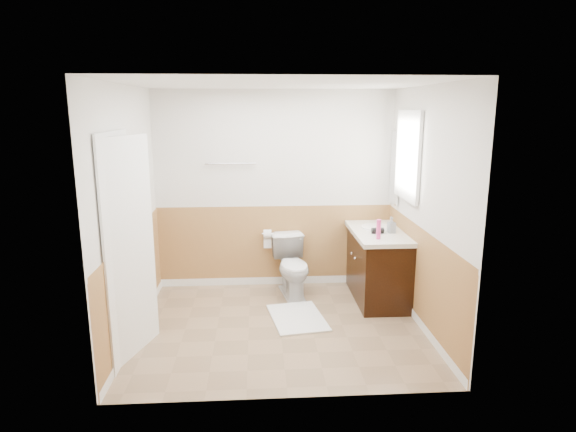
{
  "coord_description": "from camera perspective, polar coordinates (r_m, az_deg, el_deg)",
  "views": [
    {
      "loc": [
        -0.22,
        -4.77,
        2.28
      ],
      "look_at": [
        0.1,
        0.25,
        1.15
      ],
      "focal_mm": 30.28,
      "sensor_mm": 36.0,
      "label": 1
    }
  ],
  "objects": [
    {
      "name": "floor",
      "position": [
        5.29,
        -0.93,
        -12.86
      ],
      "size": [
        3.0,
        3.0,
        0.0
      ],
      "primitive_type": "plane",
      "color": "#8C7051",
      "rests_on": "ground"
    },
    {
      "name": "ceiling",
      "position": [
        4.78,
        -1.04,
        15.29
      ],
      "size": [
        3.0,
        3.0,
        0.0
      ],
      "primitive_type": "plane",
      "rotation": [
        3.14,
        0.0,
        0.0
      ],
      "color": "white",
      "rests_on": "floor"
    },
    {
      "name": "wall_back",
      "position": [
        6.16,
        -1.56,
        3.02
      ],
      "size": [
        3.0,
        0.0,
        3.0
      ],
      "primitive_type": "plane",
      "rotation": [
        1.57,
        0.0,
        0.0
      ],
      "color": "silver",
      "rests_on": "floor"
    },
    {
      "name": "wall_front",
      "position": [
        3.63,
        -0.0,
        -3.82
      ],
      "size": [
        3.0,
        0.0,
        3.0
      ],
      "primitive_type": "plane",
      "rotation": [
        -1.57,
        0.0,
        0.0
      ],
      "color": "silver",
      "rests_on": "floor"
    },
    {
      "name": "wall_left",
      "position": [
        5.05,
        -18.26,
        0.23
      ],
      "size": [
        0.0,
        3.0,
        3.0
      ],
      "primitive_type": "plane",
      "rotation": [
        1.57,
        0.0,
        1.57
      ],
      "color": "silver",
      "rests_on": "floor"
    },
    {
      "name": "wall_right",
      "position": [
        5.18,
        15.84,
        0.69
      ],
      "size": [
        0.0,
        3.0,
        3.0
      ],
      "primitive_type": "plane",
      "rotation": [
        1.57,
        0.0,
        -1.57
      ],
      "color": "silver",
      "rests_on": "floor"
    },
    {
      "name": "wainscot_back",
      "position": [
        6.32,
        -1.51,
        -3.71
      ],
      "size": [
        3.0,
        0.0,
        3.0
      ],
      "primitive_type": "plane",
      "rotation": [
        1.57,
        0.0,
        0.0
      ],
      "color": "#AD7F45",
      "rests_on": "floor"
    },
    {
      "name": "wainscot_front",
      "position": [
        3.92,
        -0.01,
        -14.35
      ],
      "size": [
        3.0,
        0.0,
        3.0
      ],
      "primitive_type": "plane",
      "rotation": [
        -1.57,
        0.0,
        0.0
      ],
      "color": "#AD7F45",
      "rests_on": "floor"
    },
    {
      "name": "wainscot_left",
      "position": [
        5.25,
        -17.56,
        -7.79
      ],
      "size": [
        0.0,
        2.6,
        2.6
      ],
      "primitive_type": "plane",
      "rotation": [
        1.57,
        0.0,
        1.57
      ],
      "color": "#AD7F45",
      "rests_on": "floor"
    },
    {
      "name": "wainscot_right",
      "position": [
        5.37,
        15.24,
        -7.16
      ],
      "size": [
        0.0,
        2.6,
        2.6
      ],
      "primitive_type": "plane",
      "rotation": [
        1.57,
        0.0,
        -1.57
      ],
      "color": "#AD7F45",
      "rests_on": "floor"
    },
    {
      "name": "toilet",
      "position": [
        6.01,
        0.55,
        -5.93
      ],
      "size": [
        0.51,
        0.77,
        0.73
      ],
      "primitive_type": "imported",
      "rotation": [
        0.0,
        0.0,
        0.16
      ],
      "color": "silver",
      "rests_on": "floor"
    },
    {
      "name": "bath_mat",
      "position": [
        5.47,
        1.11,
        -11.85
      ],
      "size": [
        0.67,
        0.88,
        0.02
      ],
      "primitive_type": "cube",
      "rotation": [
        0.0,
        0.0,
        0.16
      ],
      "color": "white",
      "rests_on": "floor"
    },
    {
      "name": "vanity_cabinet",
      "position": [
        5.97,
        10.49,
        -5.93
      ],
      "size": [
        0.55,
        1.1,
        0.8
      ],
      "primitive_type": "cube",
      "color": "black",
      "rests_on": "floor"
    },
    {
      "name": "vanity_knob_left",
      "position": [
        5.76,
        7.89,
        -4.94
      ],
      "size": [
        0.03,
        0.03,
        0.03
      ],
      "primitive_type": "sphere",
      "color": "silver",
      "rests_on": "vanity_cabinet"
    },
    {
      "name": "vanity_knob_right",
      "position": [
        5.95,
        7.51,
        -4.36
      ],
      "size": [
        0.03,
        0.03,
        0.03
      ],
      "primitive_type": "sphere",
      "color": "silver",
      "rests_on": "vanity_cabinet"
    },
    {
      "name": "countertop",
      "position": [
        5.85,
        10.57,
        -1.98
      ],
      "size": [
        0.6,
        1.15,
        0.05
      ],
      "primitive_type": "cube",
      "color": "white",
      "rests_on": "vanity_cabinet"
    },
    {
      "name": "sink_basin",
      "position": [
        5.98,
        10.32,
        -1.29
      ],
      "size": [
        0.36,
        0.36,
        0.02
      ],
      "primitive_type": "cylinder",
      "color": "white",
      "rests_on": "countertop"
    },
    {
      "name": "faucet",
      "position": [
        6.01,
        12.01,
        -0.7
      ],
      "size": [
        0.02,
        0.02,
        0.14
      ],
      "primitive_type": "cylinder",
      "color": "silver",
      "rests_on": "countertop"
    },
    {
      "name": "lotion_bottle",
      "position": [
        5.47,
        10.59,
        -1.54
      ],
      "size": [
        0.05,
        0.05,
        0.22
      ],
      "primitive_type": "cylinder",
      "color": "#EF3D95",
      "rests_on": "countertop"
    },
    {
      "name": "soap_dispenser",
      "position": [
        5.77,
        12.06,
        -1.05
      ],
      "size": [
        0.09,
        0.09,
        0.18
      ],
      "primitive_type": "imported",
      "rotation": [
        0.0,
        0.0,
        0.14
      ],
      "color": "gray",
      "rests_on": "countertop"
    },
    {
      "name": "hair_dryer_body",
      "position": [
        5.71,
        10.48,
        -1.7
      ],
      "size": [
        0.14,
        0.07,
        0.07
      ],
      "primitive_type": "cylinder",
      "rotation": [
        0.0,
        1.57,
        0.0
      ],
      "color": "black",
      "rests_on": "countertop"
    },
    {
      "name": "hair_dryer_handle",
      "position": [
        5.75,
        10.08,
        -1.89
      ],
      "size": [
        0.03,
        0.03,
        0.07
      ],
      "primitive_type": "cylinder",
      "color": "black",
      "rests_on": "countertop"
    },
    {
      "name": "mirror_panel",
      "position": [
        6.16,
        12.43,
        5.55
      ],
      "size": [
        0.02,
        0.35,
        0.9
      ],
      "primitive_type": "cube",
      "color": "silver",
      "rests_on": "wall_right"
    },
    {
      "name": "window_frame",
      "position": [
        5.65,
        13.89,
        6.9
      ],
      "size": [
        0.04,
        0.8,
        1.0
      ],
      "primitive_type": "cube",
      "color": "white",
      "rests_on": "wall_right"
    },
    {
      "name": "window_glass",
      "position": [
        5.65,
        14.04,
        6.9
      ],
      "size": [
        0.01,
        0.7,
        0.9
      ],
      "primitive_type": "cube",
      "color": "white",
      "rests_on": "wall_right"
    },
    {
      "name": "door",
      "position": [
        4.65,
        -18.22,
        -3.7
      ],
      "size": [
        0.29,
        0.78,
        2.04
      ],
      "primitive_type": "cube",
      "rotation": [
        0.0,
        0.0,
        -0.31
      ],
      "color": "white",
      "rests_on": "wall_left"
    },
    {
      "name": "door_frame",
      "position": [
        4.67,
        -19.13,
        -3.58
      ],
      "size": [
        0.02,
        0.92,
        2.1
      ],
      "primitive_type": "cube",
      "color": "white",
      "rests_on": "wall_left"
    },
    {
      "name": "door_knob",
      "position": [
        4.97,
        -16.57,
        -3.42
      ],
      "size": [
        0.06,
        0.06,
        0.06
      ],
      "primitive_type": "sphere",
      "color": "silver",
      "rests_on": "door"
    },
    {
      "name": "towel_bar",
      "position": [
        6.07,
        -6.79,
        6.13
      ],
      "size": [
        0.62,
        0.02,
        0.02
      ],
      "primitive_type": "cylinder",
      "rotation": [
        0.0,
        1.57,
        0.0
      ],
      "color": "silver",
      "rests_on": "wall_back"
    },
    {
      "name": "tp_holder_bar",
      "position": [
        6.21,
        -2.43,
        -2.11
      ],
      "size": [
        0.14,
        0.02,
        0.02
      ],
      "primitive_type": "cylinder",
      "rotation": [
        0.0,
        1.57,
        0.0
      ],
      "color": "silver",
      "rests_on": "wall_back"
    },
    {
      "name": "tp_roll",
      "position": [
        6.21,
        -2.43,
        -2.11
      ],
      "size": [
        0.1,
        0.11,
        0.11
      ],
      "primitive_type": "cylinder",
      "rotation": [
        0.0,
        1.57,
        0.0
      ],
      "color": "white",
      "rests_on": "tp_holder_bar"
    },
    {
      "name": "tp_sheet",
      "position": [
        6.23,
        -2.42,
        -3.09
      ],
      "size": [
        0.1,
        0.01,
        0.16
      ],
      "primitive_type": "cube",
      "color": "white",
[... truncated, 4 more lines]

